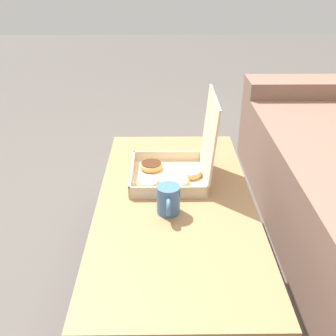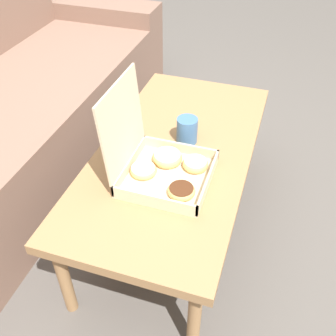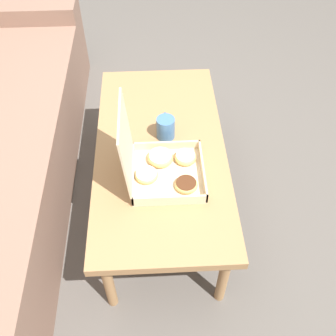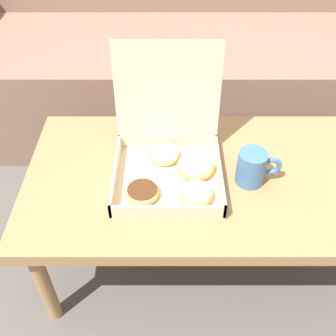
{
  "view_description": "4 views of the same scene",
  "coord_description": "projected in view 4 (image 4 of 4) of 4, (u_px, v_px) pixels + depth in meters",
  "views": [
    {
      "loc": [
        1.25,
        -0.18,
        1.24
      ],
      "look_at": [
        -0.17,
        -0.16,
        0.47
      ],
      "focal_mm": 42.0,
      "sensor_mm": 36.0,
      "label": 1
    },
    {
      "loc": [
        -1.18,
        -0.49,
        1.38
      ],
      "look_at": [
        -0.17,
        -0.16,
        0.47
      ],
      "focal_mm": 42.0,
      "sensor_mm": 36.0,
      "label": 2
    },
    {
      "loc": [
        -1.25,
        -0.1,
        1.71
      ],
      "look_at": [
        -0.17,
        -0.16,
        0.47
      ],
      "focal_mm": 42.0,
      "sensor_mm": 36.0,
      "label": 3
    },
    {
      "loc": [
        -0.17,
        -0.99,
        1.25
      ],
      "look_at": [
        -0.17,
        -0.16,
        0.47
      ],
      "focal_mm": 42.0,
      "sensor_mm": 36.0,
      "label": 4
    }
  ],
  "objects": [
    {
      "name": "pastry_box",
      "position": [
        173.0,
        158.0,
        1.15
      ],
      "size": [
        0.31,
        0.33,
        0.36
      ],
      "color": "beige",
      "rests_on": "coffee_table"
    },
    {
      "name": "couch",
      "position": [
        202.0,
        55.0,
        1.96
      ],
      "size": [
        2.55,
        0.86,
        0.93
      ],
      "color": "#7A5B4C",
      "rests_on": "ground_plane"
    },
    {
      "name": "coffee_mug",
      "position": [
        253.0,
        168.0,
        1.13
      ],
      "size": [
        0.13,
        0.08,
        0.11
      ],
      "color": "#3D6693",
      "rests_on": "coffee_table"
    },
    {
      "name": "ground_plane",
      "position": [
        210.0,
        225.0,
        1.57
      ],
      "size": [
        12.0,
        12.0,
        0.0
      ],
      "primitive_type": "plane",
      "color": "#514C47"
    },
    {
      "name": "coffee_table",
      "position": [
        222.0,
        183.0,
        1.22
      ],
      "size": [
        1.2,
        0.59,
        0.42
      ],
      "color": "#997047",
      "rests_on": "ground_plane"
    }
  ]
}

